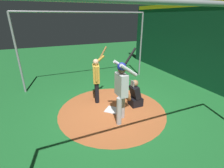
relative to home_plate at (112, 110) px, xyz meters
The scene contains 8 objects.
ground_plane 0.01m from the home_plate, ahead, with size 27.63×27.63×0.00m, color #1E6B2D.
dirt_circle 0.01m from the home_plate, ahead, with size 3.52×3.52×0.01m, color #B76033.
home_plate is the anchor object (origin of this frame).
batter 1.26m from the home_plate, 91.94° to the left, with size 0.68×0.49×2.13m.
catcher 0.92m from the home_plate, behind, with size 0.58×0.40×0.96m.
visitor 1.24m from the home_plate, 72.99° to the right, with size 0.62×0.51×1.97m.
back_wall 4.81m from the home_plate, behind, with size 0.22×11.63×3.53m.
cage_frame 2.14m from the home_plate, ahead, with size 5.56×5.54×3.10m.
Camera 1 is at (1.86, 4.34, 2.92)m, focal length 26.24 mm.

